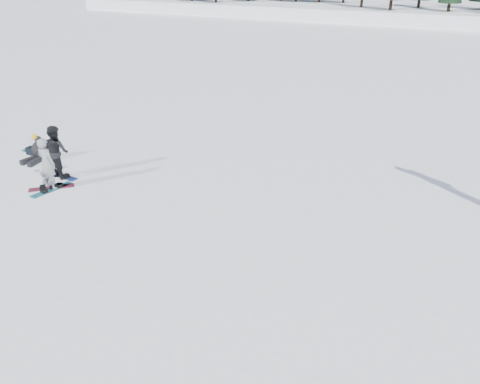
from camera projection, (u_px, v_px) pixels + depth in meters
name	position (u px, v px, depth m)	size (l,w,h in m)	color
ground	(105.00, 190.00, 16.05)	(420.00, 420.00, 0.00)	white
alpine_backdrop	(419.00, 19.00, 178.59)	(412.50, 227.00, 53.20)	white
snowboarder_woman	(47.00, 164.00, 15.77)	(0.68, 0.46, 1.98)	gray
snowboarder_man	(56.00, 151.00, 16.67)	(0.93, 0.73, 1.92)	black
seated_rider	(39.00, 151.00, 18.32)	(0.71, 1.15, 0.96)	black
gear_bag	(33.00, 151.00, 18.91)	(0.45, 0.30, 0.30)	black
snowboard_woman	(52.00, 188.00, 16.18)	(1.50, 0.28, 0.03)	maroon
snowboard_man	(61.00, 176.00, 17.09)	(1.50, 0.28, 0.03)	navy
snowboard_loose_a	(52.00, 190.00, 16.05)	(1.50, 0.28, 0.03)	teal
snowboard_loose_c	(35.00, 153.00, 19.04)	(1.50, 0.28, 0.03)	#19708B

